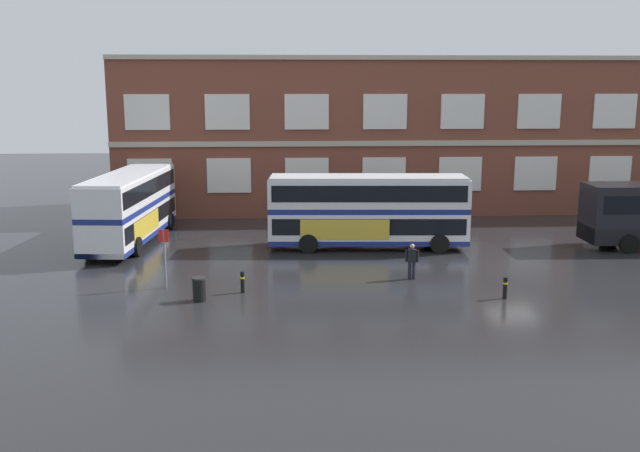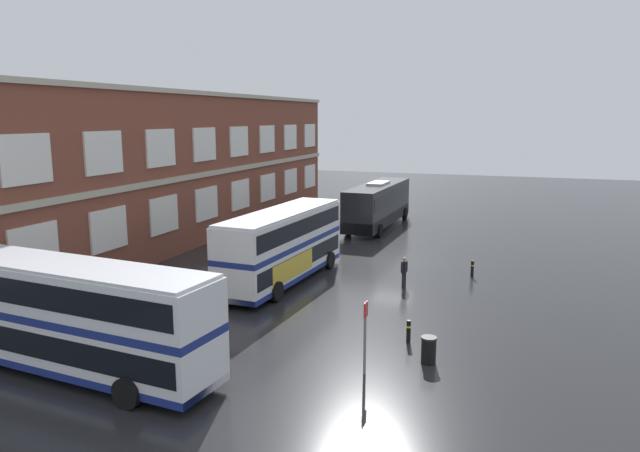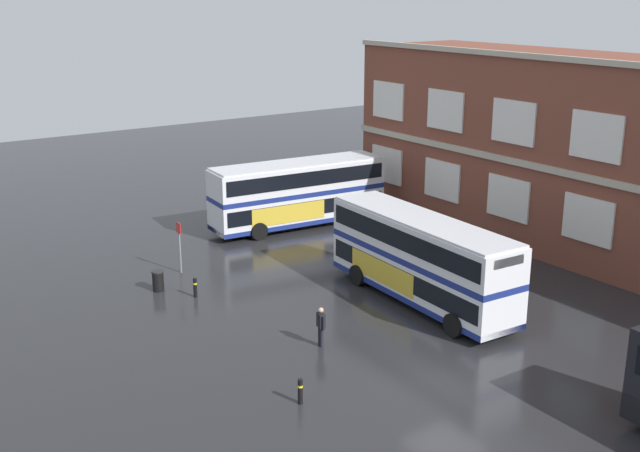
% 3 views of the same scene
% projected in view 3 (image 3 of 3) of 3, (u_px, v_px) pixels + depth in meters
% --- Properties ---
extents(ground_plane, '(120.00, 120.00, 0.00)m').
position_uv_depth(ground_plane, '(485.00, 372.00, 30.21)').
color(ground_plane, '#232326').
extents(double_decker_near, '(3.60, 11.19, 4.07)m').
position_uv_depth(double_decker_near, '(298.00, 193.00, 48.18)').
color(double_decker_near, silver).
rests_on(double_decker_near, ground).
extents(double_decker_middle, '(11.12, 3.30, 4.07)m').
position_uv_depth(double_decker_middle, '(421.00, 258.00, 36.44)').
color(double_decker_middle, silver).
rests_on(double_decker_middle, ground).
extents(waiting_passenger, '(0.64, 0.31, 1.70)m').
position_uv_depth(waiting_passenger, '(321.00, 325.00, 32.14)').
color(waiting_passenger, black).
rests_on(waiting_passenger, ground).
extents(bus_stand_flag, '(0.44, 0.10, 2.70)m').
position_uv_depth(bus_stand_flag, '(180.00, 243.00, 40.34)').
color(bus_stand_flag, slate).
rests_on(bus_stand_flag, ground).
extents(station_litter_bin, '(0.60, 0.60, 1.03)m').
position_uv_depth(station_litter_bin, '(158.00, 281.00, 38.20)').
color(station_litter_bin, black).
rests_on(station_litter_bin, ground).
extents(safety_bollard_west, '(0.19, 0.19, 0.95)m').
position_uv_depth(safety_bollard_west, '(300.00, 391.00, 27.76)').
color(safety_bollard_west, black).
rests_on(safety_bollard_west, ground).
extents(safety_bollard_east, '(0.19, 0.19, 0.95)m').
position_uv_depth(safety_bollard_east, '(195.00, 287.00, 37.43)').
color(safety_bollard_east, black).
rests_on(safety_bollard_east, ground).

